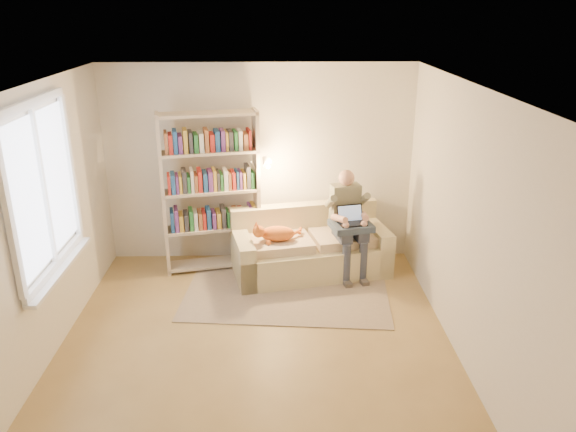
{
  "coord_description": "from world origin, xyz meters",
  "views": [
    {
      "loc": [
        0.2,
        -4.85,
        3.26
      ],
      "look_at": [
        0.35,
        1.0,
        1.05
      ],
      "focal_mm": 35.0,
      "sensor_mm": 36.0,
      "label": 1
    }
  ],
  "objects_px": {
    "sofa": "(310,250)",
    "bookshelf": "(211,185)",
    "cat": "(276,233)",
    "laptop": "(348,219)",
    "person": "(348,217)"
  },
  "relations": [
    {
      "from": "laptop",
      "to": "cat",
      "type": "bearing_deg",
      "value": 171.38
    },
    {
      "from": "person",
      "to": "bookshelf",
      "type": "distance_m",
      "value": 1.77
    },
    {
      "from": "sofa",
      "to": "person",
      "type": "relative_size",
      "value": 1.55
    },
    {
      "from": "bookshelf",
      "to": "cat",
      "type": "bearing_deg",
      "value": -36.97
    },
    {
      "from": "person",
      "to": "bookshelf",
      "type": "height_order",
      "value": "bookshelf"
    },
    {
      "from": "laptop",
      "to": "bookshelf",
      "type": "bearing_deg",
      "value": 157.12
    },
    {
      "from": "sofa",
      "to": "cat",
      "type": "height_order",
      "value": "sofa"
    },
    {
      "from": "cat",
      "to": "laptop",
      "type": "bearing_deg",
      "value": -8.62
    },
    {
      "from": "sofa",
      "to": "bookshelf",
      "type": "xyz_separation_m",
      "value": [
        -1.25,
        0.16,
        0.84
      ]
    },
    {
      "from": "laptop",
      "to": "bookshelf",
      "type": "relative_size",
      "value": 0.18
    },
    {
      "from": "person",
      "to": "sofa",
      "type": "bearing_deg",
      "value": 161.66
    },
    {
      "from": "laptop",
      "to": "bookshelf",
      "type": "distance_m",
      "value": 1.77
    },
    {
      "from": "cat",
      "to": "sofa",
      "type": "bearing_deg",
      "value": 14.78
    },
    {
      "from": "sofa",
      "to": "bookshelf",
      "type": "bearing_deg",
      "value": 160.71
    },
    {
      "from": "sofa",
      "to": "cat",
      "type": "xyz_separation_m",
      "value": [
        -0.43,
        -0.22,
        0.33
      ]
    }
  ]
}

